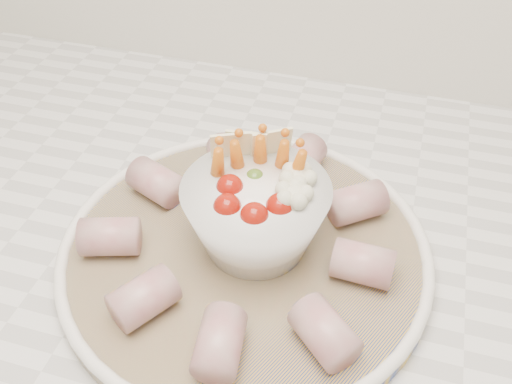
# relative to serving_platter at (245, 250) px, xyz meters

# --- Properties ---
(serving_platter) EXTENTS (0.48, 0.48, 0.02)m
(serving_platter) POSITION_rel_serving_platter_xyz_m (0.00, 0.00, 0.00)
(serving_platter) COLOR navy
(serving_platter) RESTS_ON kitchen_counter
(veggie_bowl) EXTENTS (0.14, 0.14, 0.11)m
(veggie_bowl) POSITION_rel_serving_platter_xyz_m (0.01, 0.01, 0.05)
(veggie_bowl) COLOR white
(veggie_bowl) RESTS_ON serving_platter
(cured_meat_rolls) EXTENTS (0.30, 0.31, 0.04)m
(cured_meat_rolls) POSITION_rel_serving_platter_xyz_m (0.00, 0.00, 0.02)
(cured_meat_rolls) COLOR #A34A52
(cured_meat_rolls) RESTS_ON serving_platter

